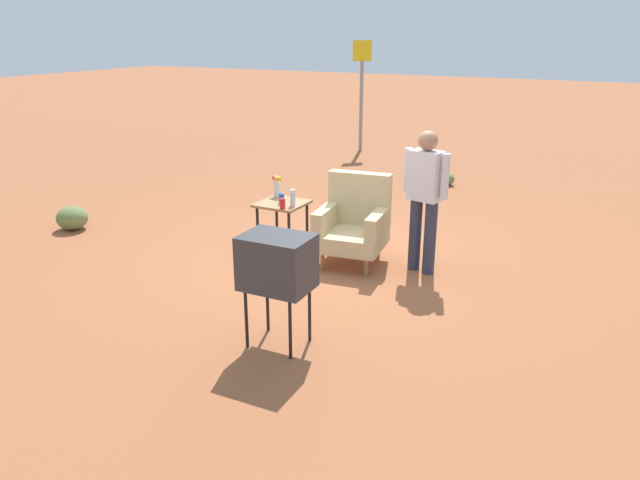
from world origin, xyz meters
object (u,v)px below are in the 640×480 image
(armchair, at_px, (354,222))
(soda_can_blue, at_px, (281,199))
(road_sign, at_px, (361,90))
(soda_can_red, at_px, (282,204))
(tv_on_stand, at_px, (277,263))
(flower_vase, at_px, (277,185))
(person_standing, at_px, (425,193))
(side_table, at_px, (282,210))
(bottle_short_clear, at_px, (293,198))

(armchair, bearing_deg, soda_can_blue, -167.01)
(armchair, relative_size, road_sign, 0.43)
(soda_can_red, distance_m, soda_can_blue, 0.23)
(tv_on_stand, height_order, flower_vase, tv_on_stand)
(road_sign, relative_size, soda_can_red, 20.00)
(armchair, bearing_deg, person_standing, 6.38)
(armchair, relative_size, tv_on_stand, 1.03)
(road_sign, bearing_deg, soda_can_blue, -73.98)
(tv_on_stand, distance_m, soda_can_blue, 2.28)
(side_table, height_order, flower_vase, flower_vase)
(road_sign, distance_m, flower_vase, 6.70)
(person_standing, relative_size, soda_can_blue, 13.44)
(side_table, bearing_deg, tv_on_stand, -60.01)
(armchair, height_order, road_sign, road_sign)
(person_standing, relative_size, road_sign, 0.67)
(tv_on_stand, height_order, soda_can_blue, tv_on_stand)
(side_table, height_order, bottle_short_clear, bottle_short_clear)
(soda_can_blue, distance_m, flower_vase, 0.36)
(side_table, height_order, tv_on_stand, tv_on_stand)
(road_sign, xyz_separation_m, flower_vase, (1.71, -6.45, -0.56))
(bottle_short_clear, bearing_deg, side_table, 160.53)
(person_standing, relative_size, soda_can_red, 13.44)
(armchair, relative_size, bottle_short_clear, 5.30)
(person_standing, bearing_deg, flower_vase, -179.21)
(side_table, height_order, soda_can_red, soda_can_red)
(side_table, xyz_separation_m, road_sign, (-1.91, 6.68, 0.81))
(soda_can_red, bearing_deg, armchair, 27.34)
(tv_on_stand, xyz_separation_m, flower_vase, (-1.37, 2.24, 0.03))
(tv_on_stand, bearing_deg, soda_can_red, 119.71)
(tv_on_stand, distance_m, person_standing, 2.34)
(side_table, height_order, road_sign, road_sign)
(bottle_short_clear, height_order, flower_vase, flower_vase)
(soda_can_red, relative_size, flower_vase, 0.46)
(tv_on_stand, relative_size, road_sign, 0.42)
(bottle_short_clear, bearing_deg, road_sign, 107.32)
(bottle_short_clear, height_order, soda_can_blue, bottle_short_clear)
(flower_vase, bearing_deg, person_standing, 0.79)
(soda_can_red, relative_size, soda_can_blue, 1.00)
(side_table, relative_size, road_sign, 0.27)
(side_table, bearing_deg, road_sign, 105.98)
(side_table, distance_m, bottle_short_clear, 0.29)
(armchair, distance_m, side_table, 0.92)
(tv_on_stand, distance_m, road_sign, 9.24)
(road_sign, relative_size, flower_vase, 9.21)
(armchair, bearing_deg, side_table, -169.97)
(tv_on_stand, height_order, bottle_short_clear, tv_on_stand)
(side_table, xyz_separation_m, soda_can_red, (0.14, -0.23, 0.16))
(armchair, bearing_deg, flower_vase, 176.60)
(tv_on_stand, bearing_deg, person_standing, 75.94)
(tv_on_stand, height_order, person_standing, person_standing)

